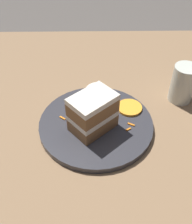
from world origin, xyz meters
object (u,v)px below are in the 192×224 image
at_px(plate, 96,124).
at_px(cake_slice, 93,113).
at_px(drinking_glass, 182,86).
at_px(cream_dollop, 97,92).
at_px(orange_garnish, 130,108).

distance_m(plate, cake_slice, 0.06).
xyz_separation_m(plate, cake_slice, (-0.01, -0.02, 0.05)).
height_order(cake_slice, drinking_glass, cake_slice).
bearing_deg(cream_dollop, plate, -92.62).
relative_size(cream_dollop, drinking_glass, 0.63).
bearing_deg(cream_dollop, orange_garnish, -26.40).
height_order(plate, cream_dollop, cream_dollop).
relative_size(plate, cake_slice, 2.30).
relative_size(cake_slice, drinking_glass, 1.17).
xyz_separation_m(cake_slice, orange_garnish, (0.09, 0.07, -0.04)).
height_order(cream_dollop, drinking_glass, drinking_glass).
height_order(cake_slice, orange_garnish, cake_slice).
height_order(plate, orange_garnish, orange_garnish).
bearing_deg(cake_slice, plate, 116.31).
bearing_deg(cake_slice, drinking_glass, 75.48).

